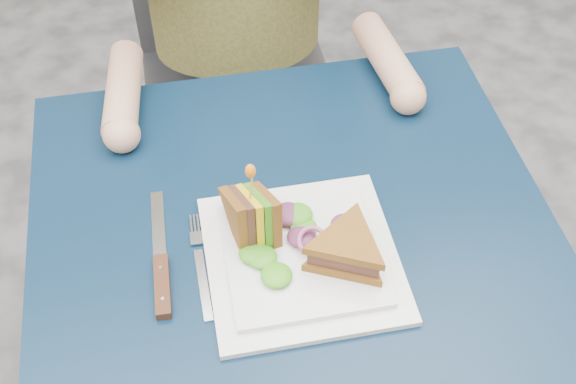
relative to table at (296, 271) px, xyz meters
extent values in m
cube|color=black|center=(0.00, 0.00, 0.06)|extent=(0.75, 0.75, 0.03)
cylinder|color=#595B5E|center=(-0.32, 0.32, -0.30)|extent=(0.04, 0.04, 0.70)
cylinder|color=#595B5E|center=(0.32, 0.32, -0.30)|extent=(0.04, 0.04, 0.70)
cube|color=#47474C|center=(0.00, 0.64, -0.20)|extent=(0.42, 0.40, 0.04)
cylinder|color=#47474C|center=(-0.18, 0.47, -0.44)|extent=(0.02, 0.02, 0.43)
cylinder|color=#47474C|center=(0.18, 0.47, -0.44)|extent=(0.02, 0.02, 0.43)
cylinder|color=#47474C|center=(-0.18, 0.81, -0.44)|extent=(0.02, 0.02, 0.43)
cylinder|color=#47474C|center=(0.18, 0.81, -0.44)|extent=(0.02, 0.02, 0.43)
cylinder|color=tan|center=(-0.23, 0.33, 0.11)|extent=(0.08, 0.20, 0.06)
sphere|color=tan|center=(-0.23, 0.23, 0.11)|extent=(0.06, 0.06, 0.06)
cylinder|color=tan|center=(0.23, 0.33, 0.11)|extent=(0.08, 0.20, 0.06)
sphere|color=tan|center=(0.23, 0.23, 0.11)|extent=(0.06, 0.06, 0.06)
cube|color=white|center=(0.00, -0.04, 0.08)|extent=(0.26, 0.26, 0.01)
cube|color=white|center=(0.00, -0.04, 0.09)|extent=(0.21, 0.21, 0.01)
cube|color=silver|center=(-0.14, -0.05, 0.08)|extent=(0.01, 0.12, 0.00)
cube|color=silver|center=(-0.14, 0.02, 0.08)|extent=(0.02, 0.02, 0.00)
cube|color=silver|center=(-0.14, 0.05, 0.08)|extent=(0.00, 0.03, 0.00)
cube|color=silver|center=(-0.14, 0.05, 0.08)|extent=(0.00, 0.03, 0.00)
cube|color=silver|center=(-0.13, 0.05, 0.08)|extent=(0.00, 0.03, 0.00)
cube|color=silver|center=(-0.13, 0.05, 0.08)|extent=(0.00, 0.03, 0.00)
cube|color=silver|center=(-0.19, 0.06, 0.08)|extent=(0.02, 0.14, 0.00)
cube|color=black|center=(-0.19, -0.05, 0.09)|extent=(0.02, 0.10, 0.01)
cylinder|color=silver|center=(-0.19, -0.02, 0.09)|extent=(0.01, 0.01, 0.00)
cylinder|color=silver|center=(-0.19, -0.07, 0.09)|extent=(0.01, 0.01, 0.00)
cylinder|color=tan|center=(-0.06, 0.01, 0.20)|extent=(0.01, 0.01, 0.06)
ellipsoid|color=orange|center=(-0.06, 0.01, 0.23)|extent=(0.01, 0.01, 0.02)
torus|color=#9E4C7A|center=(0.01, -0.03, 0.11)|extent=(0.04, 0.04, 0.02)
camera|label=1|loc=(-0.13, -0.61, 0.89)|focal=45.00mm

